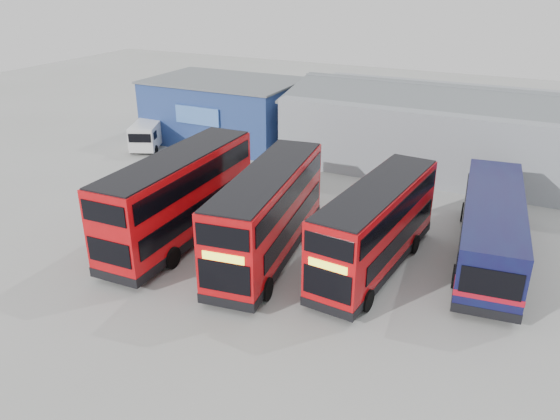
# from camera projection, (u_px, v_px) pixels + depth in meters

# --- Properties ---
(ground_plane) EXTENTS (120.00, 120.00, 0.00)m
(ground_plane) POSITION_uv_depth(u_px,v_px,m) (281.00, 269.00, 26.87)
(ground_plane) COLOR gray
(ground_plane) RESTS_ON ground
(office_block) EXTENTS (12.30, 8.32, 5.12)m
(office_block) POSITION_uv_depth(u_px,v_px,m) (225.00, 110.00, 46.19)
(office_block) COLOR navy
(office_block) RESTS_ON ground
(maintenance_shed) EXTENTS (30.50, 12.00, 5.89)m
(maintenance_shed) POSITION_uv_depth(u_px,v_px,m) (503.00, 135.00, 39.05)
(maintenance_shed) COLOR gray
(maintenance_shed) RESTS_ON ground
(double_decker_left) EXTENTS (3.09, 11.38, 4.78)m
(double_decker_left) POSITION_uv_depth(u_px,v_px,m) (180.00, 199.00, 28.94)
(double_decker_left) COLOR red
(double_decker_left) RESTS_ON ground
(double_decker_centre) EXTENTS (4.03, 11.15, 4.62)m
(double_decker_centre) POSITION_uv_depth(u_px,v_px,m) (268.00, 216.00, 27.14)
(double_decker_centre) COLOR red
(double_decker_centre) RESTS_ON ground
(double_decker_right) EXTENTS (3.46, 10.45, 4.34)m
(double_decker_right) POSITION_uv_depth(u_px,v_px,m) (376.00, 229.00, 26.12)
(double_decker_right) COLOR red
(double_decker_right) RESTS_ON ground
(single_decker_blue) EXTENTS (4.04, 12.38, 3.30)m
(single_decker_blue) POSITION_uv_depth(u_px,v_px,m) (491.00, 230.00, 27.22)
(single_decker_blue) COLOR #0E153E
(single_decker_blue) RESTS_ON ground
(panel_van) EXTENTS (3.78, 5.28, 2.16)m
(panel_van) POSITION_uv_depth(u_px,v_px,m) (148.00, 133.00, 44.57)
(panel_van) COLOR silver
(panel_van) RESTS_ON ground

